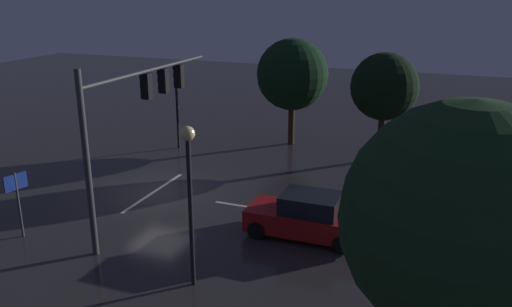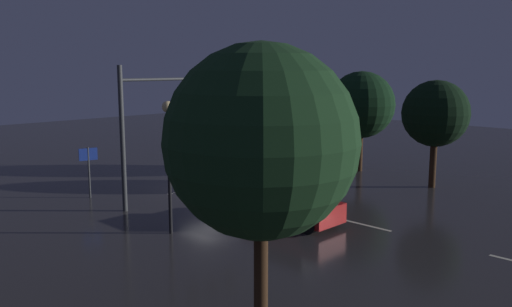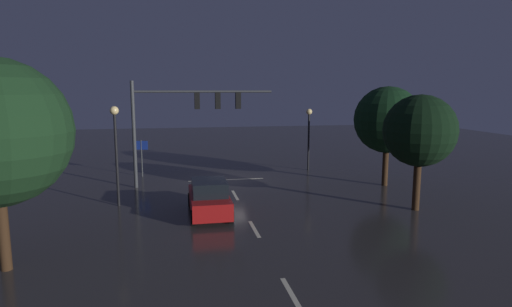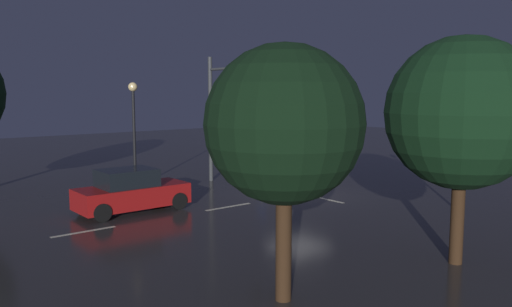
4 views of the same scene
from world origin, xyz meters
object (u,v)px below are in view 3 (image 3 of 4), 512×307
object	(u,v)px
car_approaching	(209,198)
tree_left_far	(387,120)
street_lamp_left_kerb	(309,127)
street_lamp_right_kerb	(116,137)
traffic_signal_assembly	(186,111)
tree_left_near	(420,131)
route_sign	(141,150)

from	to	relation	value
car_approaching	tree_left_far	distance (m)	12.50
car_approaching	tree_left_far	size ratio (longest dim) A/B	0.71
street_lamp_left_kerb	street_lamp_right_kerb	distance (m)	14.76
street_lamp_left_kerb	tree_left_far	xyz separation A→B (m)	(-3.15, 5.78, 0.87)
traffic_signal_assembly	tree_left_near	size ratio (longest dim) A/B	1.50
car_approaching	street_lamp_left_kerb	size ratio (longest dim) A/B	0.96
traffic_signal_assembly	car_approaching	bearing A→B (deg)	97.20
street_lamp_left_kerb	tree_left_near	size ratio (longest dim) A/B	0.80
car_approaching	street_lamp_left_kerb	bearing A→B (deg)	-129.32
street_lamp_right_kerb	tree_left_far	world-z (taller)	tree_left_far
car_approaching	street_lamp_left_kerb	world-z (taller)	street_lamp_left_kerb
street_lamp_left_kerb	tree_left_far	world-z (taller)	tree_left_far
car_approaching	tree_left_far	world-z (taller)	tree_left_far
traffic_signal_assembly	street_lamp_right_kerb	distance (m)	5.62
street_lamp_right_kerb	tree_left_far	xyz separation A→B (m)	(-15.79, -1.82, 0.52)
traffic_signal_assembly	street_lamp_right_kerb	xyz separation A→B (m)	(3.67, 4.12, -1.07)
tree_left_near	tree_left_far	distance (m)	5.46
tree_left_near	tree_left_far	size ratio (longest dim) A/B	0.93
tree_left_near	route_sign	bearing A→B (deg)	-38.13
street_lamp_right_kerb	tree_left_far	distance (m)	15.91
street_lamp_right_kerb	tree_left_near	size ratio (longest dim) A/B	0.90
tree_left_near	traffic_signal_assembly	bearing A→B (deg)	-34.77
car_approaching	tree_left_far	bearing A→B (deg)	-159.73
traffic_signal_assembly	route_sign	world-z (taller)	traffic_signal_assembly
tree_left_near	street_lamp_right_kerb	bearing A→B (deg)	-13.49
car_approaching	route_sign	bearing A→B (deg)	-68.66
street_lamp_right_kerb	route_sign	bearing A→B (deg)	-94.84
traffic_signal_assembly	tree_left_far	xyz separation A→B (m)	(-12.13, 2.30, -0.56)
street_lamp_left_kerb	route_sign	size ratio (longest dim) A/B	1.81
route_sign	tree_left_near	bearing A→B (deg)	141.87
car_approaching	traffic_signal_assembly	bearing A→B (deg)	-82.80
traffic_signal_assembly	car_approaching	world-z (taller)	traffic_signal_assembly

